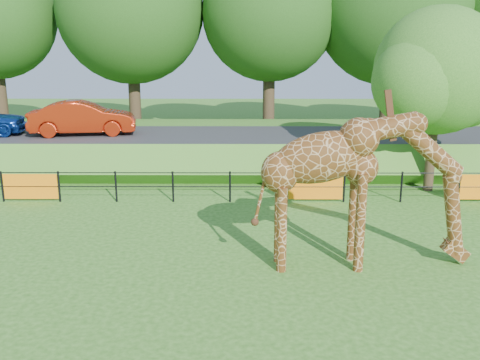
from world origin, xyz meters
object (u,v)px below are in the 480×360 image
at_px(giraffe, 365,191).
at_px(visitor, 272,171).
at_px(tree_east, 440,76).
at_px(car_red, 83,118).

bearing_deg(giraffe, visitor, 101.92).
distance_m(giraffe, tree_east, 8.61).
bearing_deg(visitor, giraffe, 85.66).
bearing_deg(giraffe, tree_east, 57.55).
height_order(giraffe, car_red, giraffe).
relative_size(car_red, tree_east, 0.68).
bearing_deg(visitor, car_red, -44.09).
relative_size(car_red, visitor, 3.39).
xyz_separation_m(giraffe, car_red, (-10.16, 11.36, 0.25)).
xyz_separation_m(giraffe, tree_east, (4.18, 7.16, 2.34)).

